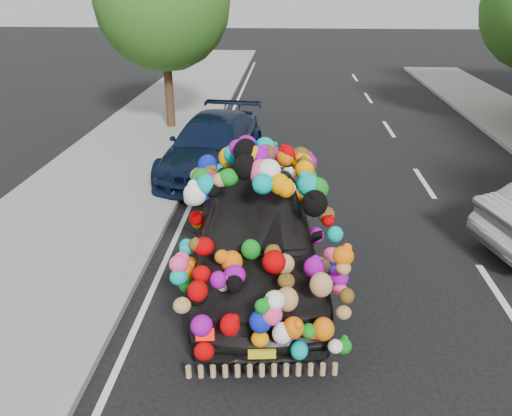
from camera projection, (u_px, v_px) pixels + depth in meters
The scene contains 7 objects.
ground at pixel (275, 290), 8.16m from camera, with size 100.00×100.00×0.00m, color black.
sidewalk at pixel (20, 278), 8.39m from camera, with size 4.00×60.00×0.12m, color gray.
kerb at pixel (133, 281), 8.27m from camera, with size 0.15×60.00×0.13m, color gray.
lane_markings at pixel (500, 298), 7.95m from camera, with size 6.00×50.00×0.01m, color silver, non-canonical shape.
tree_near_sidewalk at pixel (163, 2), 15.34m from camera, with size 4.20×4.20×6.13m.
plush_art_car at pixel (256, 212), 8.03m from camera, with size 2.82×5.36×2.34m.
navy_sedan at pixel (213, 145), 13.03m from camera, with size 1.98×4.88×1.41m, color black.
Camera 1 is at (0.13, -6.88, 4.61)m, focal length 35.00 mm.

